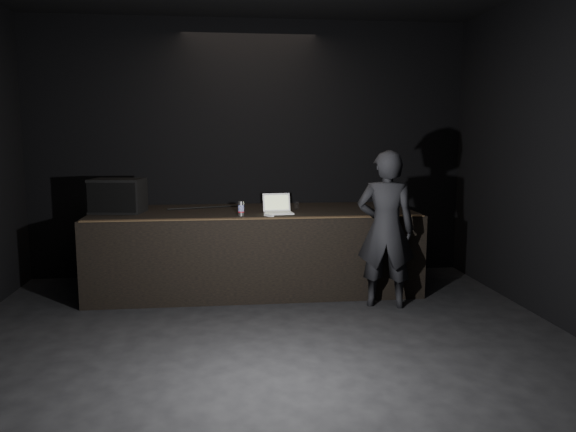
{
  "coord_description": "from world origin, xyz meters",
  "views": [
    {
      "loc": [
        -0.38,
        -4.3,
        1.94
      ],
      "look_at": [
        0.39,
        2.3,
        0.98
      ],
      "focal_mm": 35.0,
      "sensor_mm": 36.0,
      "label": 1
    }
  ],
  "objects_px": {
    "stage_monitor": "(117,196)",
    "beer_can": "(241,209)",
    "person": "(386,229)",
    "laptop": "(278,208)",
    "stage_riser": "(254,249)"
  },
  "relations": [
    {
      "from": "stage_riser",
      "to": "laptop",
      "type": "bearing_deg",
      "value": -43.99
    },
    {
      "from": "beer_can",
      "to": "person",
      "type": "relative_size",
      "value": 0.1
    },
    {
      "from": "stage_riser",
      "to": "beer_can",
      "type": "bearing_deg",
      "value": -110.99
    },
    {
      "from": "laptop",
      "to": "beer_can",
      "type": "xyz_separation_m",
      "value": [
        -0.45,
        -0.19,
        0.03
      ]
    },
    {
      "from": "stage_riser",
      "to": "person",
      "type": "bearing_deg",
      "value": -33.43
    },
    {
      "from": "stage_monitor",
      "to": "person",
      "type": "distance_m",
      "value": 3.27
    },
    {
      "from": "stage_monitor",
      "to": "beer_can",
      "type": "xyz_separation_m",
      "value": [
        1.5,
        -0.46,
        -0.12
      ]
    },
    {
      "from": "stage_riser",
      "to": "stage_monitor",
      "type": "bearing_deg",
      "value": 179.71
    },
    {
      "from": "person",
      "to": "stage_monitor",
      "type": "bearing_deg",
      "value": -1.1
    },
    {
      "from": "stage_riser",
      "to": "person",
      "type": "xyz_separation_m",
      "value": [
        1.44,
        -0.95,
        0.39
      ]
    },
    {
      "from": "person",
      "to": "laptop",
      "type": "bearing_deg",
      "value": -14.39
    },
    {
      "from": "stage_monitor",
      "to": "beer_can",
      "type": "bearing_deg",
      "value": -8.39
    },
    {
      "from": "stage_riser",
      "to": "laptop",
      "type": "distance_m",
      "value": 0.68
    },
    {
      "from": "stage_riser",
      "to": "person",
      "type": "relative_size",
      "value": 2.24
    },
    {
      "from": "stage_riser",
      "to": "laptop",
      "type": "relative_size",
      "value": 11.08
    }
  ]
}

